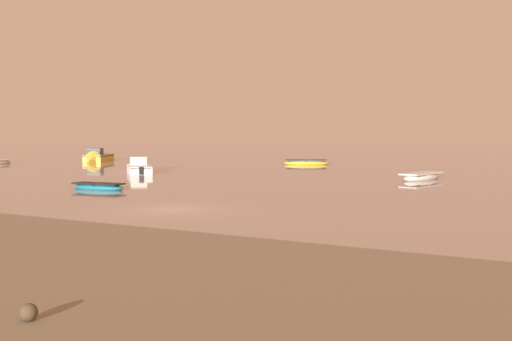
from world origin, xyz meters
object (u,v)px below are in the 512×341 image
at_px(rowboat_moored_3, 421,177).
at_px(motorboat_moored_3, 139,169).
at_px(rowboat_moored_2, 98,187).
at_px(rowboat_moored_5, 306,163).
at_px(motorboat_moored_0, 96,158).

relative_size(rowboat_moored_3, motorboat_moored_3, 0.96).
bearing_deg(rowboat_moored_2, motorboat_moored_3, 113.13).
distance_m(rowboat_moored_5, motorboat_moored_3, 18.56).
xyz_separation_m(rowboat_moored_3, rowboat_moored_5, (-15.72, 11.82, -0.01)).
bearing_deg(motorboat_moored_0, rowboat_moored_3, 57.86).
height_order(motorboat_moored_0, motorboat_moored_3, motorboat_moored_0).
relative_size(rowboat_moored_2, motorboat_moored_3, 0.77).
bearing_deg(rowboat_moored_3, rowboat_moored_5, 62.84).
xyz_separation_m(rowboat_moored_2, rowboat_moored_3, (15.61, 18.36, 0.04)).
xyz_separation_m(motorboat_moored_0, rowboat_moored_5, (21.84, 6.77, -0.13)).
relative_size(motorboat_moored_0, rowboat_moored_3, 1.23).
height_order(rowboat_moored_5, motorboat_moored_3, motorboat_moored_3).
relative_size(rowboat_moored_2, rowboat_moored_5, 0.84).
height_order(rowboat_moored_3, rowboat_moored_5, rowboat_moored_3).
bearing_deg(motorboat_moored_0, rowboat_moored_5, 82.75).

